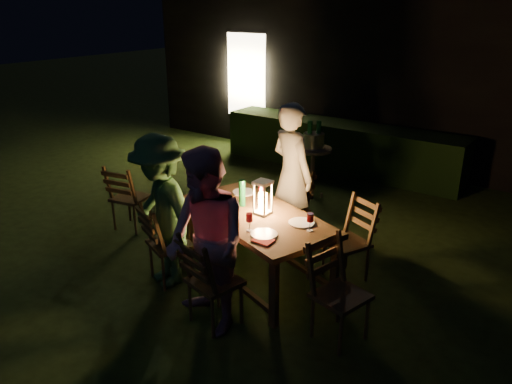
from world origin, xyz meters
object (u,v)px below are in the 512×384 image
Objects in this scene: dining_table at (256,220)px; chair_near_left at (169,256)px; chair_far_left at (287,220)px; ice_bucket at (314,141)px; bottle_bucket_a at (309,137)px; chair_far_right at (347,254)px; side_table at (313,154)px; bottle_table at (242,193)px; chair_spare at (131,208)px; person_opp_left at (161,212)px; chair_near_right at (214,296)px; chair_end at (338,309)px; person_opp_right at (206,243)px; lantern at (263,199)px; person_house_side at (292,175)px; bottle_bucket_b at (318,137)px.

chair_near_left is at bearing -120.39° from dining_table.
chair_far_left is 3.15× the size of ice_bucket.
chair_far_right is at bearing -50.40° from bottle_bucket_a.
chair_far_right is 1.23× the size of side_table.
chair_near_left is 0.99m from bottle_table.
chair_spare is 1.54m from person_opp_left.
chair_near_left is 1.01× the size of chair_far_right.
chair_near_right reaches higher than chair_end.
person_opp_right is 0.96m from lantern.
person_opp_left is at bearing -139.68° from lantern.
bottle_bucket_a is at bearing 50.96° from chair_spare.
person_opp_left is (-0.54, -1.50, 0.50)m from chair_far_left.
person_opp_right is 3.42m from bottle_bucket_a.
person_opp_left reaches higher than chair_far_right.
chair_far_left is 0.56× the size of person_house_side.
person_house_side is (-0.31, 1.80, 0.57)m from chair_near_right.
chair_far_right is 3.20× the size of bottle_table.
chair_far_left is 0.56m from person_house_side.
chair_near_left is at bearing -141.25° from lantern.
chair_spare is (-2.15, 0.94, -0.01)m from chair_near_right.
lantern is 1.25× the size of bottle_table.
bottle_bucket_a is (-0.51, 2.30, 0.02)m from bottle_table.
chair_near_right is 3.44m from bottle_bucket_a.
side_table is at bearing 101.17° from bottle_table.
chair_spare is at bearing -161.95° from dining_table.
bottle_table is (-0.30, 0.05, -0.02)m from lantern.
chair_end is 1.59m from bottle_table.
person_opp_right is at bearing -85.11° from lantern.
dining_table is at bearing -73.95° from ice_bucket.
ice_bucket reaches higher than dining_table.
bottle_bucket_b is (1.34, 2.40, 0.62)m from chair_spare.
chair_spare is 2.57× the size of lantern.
person_opp_right is at bearing 0.00° from person_opp_left.
person_house_side is at bearing 92.24° from chair_near_left.
bottle_bucket_a is at bearing -25.68° from chair_far_right.
chair_near_right is at bearing -67.39° from bottle_table.
bottle_bucket_a reaches higher than side_table.
chair_far_right is 1.26m from bottle_table.
chair_far_left is 1.03× the size of chair_end.
chair_near_left is 3.01× the size of ice_bucket.
person_opp_right reaches higher than chair_near_left.
person_opp_left reaches higher than chair_near_left.
chair_far_left is 2.70× the size of lantern.
chair_near_left is at bearing 176.74° from person_opp_right.
person_opp_left reaches higher than chair_far_left.
lantern reaches higher than chair_end.
bottle_bucket_a is (-1.53, 1.84, 0.62)m from chair_far_right.
lantern reaches higher than side_table.
dining_table is at bearing 120.55° from chair_far_left.
chair_far_left is 0.58× the size of person_opp_right.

